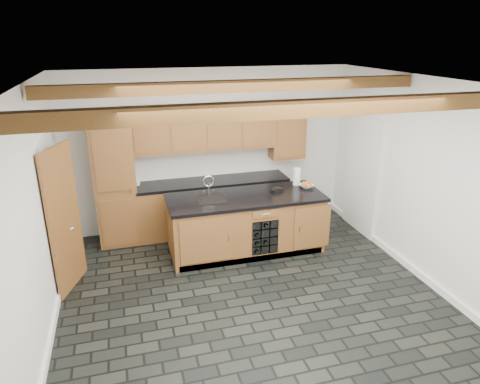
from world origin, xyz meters
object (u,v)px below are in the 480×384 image
at_px(island, 246,224).
at_px(fruit_bowl, 306,186).
at_px(kitchen_scale, 277,190).
at_px(paper_towel, 297,177).

distance_m(island, fruit_bowl, 1.19).
height_order(island, kitchen_scale, kitchen_scale).
relative_size(island, paper_towel, 8.75).
xyz_separation_m(island, paper_towel, (0.98, 0.31, 0.61)).
height_order(kitchen_scale, paper_towel, paper_towel).
relative_size(kitchen_scale, fruit_bowl, 0.99).
bearing_deg(kitchen_scale, paper_towel, 7.04).
bearing_deg(paper_towel, fruit_bowl, -62.49).
relative_size(island, kitchen_scale, 10.97).
relative_size(kitchen_scale, paper_towel, 0.80).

